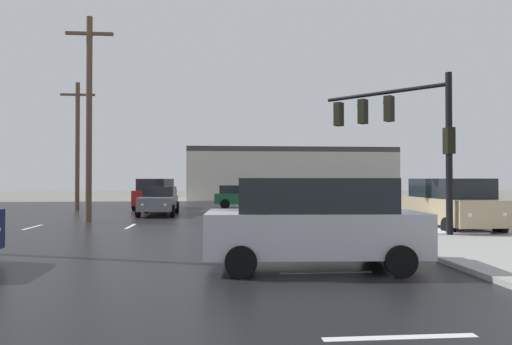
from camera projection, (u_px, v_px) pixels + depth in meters
ground_plane at (271, 226)px, 19.67m from camera, size 120.00×120.00×0.00m
road_asphalt at (271, 225)px, 19.67m from camera, size 44.00×44.00×0.02m
snow_strip_curbside at (423, 231)px, 16.11m from camera, size 4.00×1.60×0.06m
lane_markings at (304, 228)px, 18.40m from camera, size 36.15×36.15×0.01m
traffic_signal_mast at (403, 126)px, 16.52m from camera, size 3.51×3.72×5.54m
strip_building_background at (289, 174)px, 47.43m from camera, size 20.80×8.00×5.19m
sedan_green at (245, 196)px, 31.39m from camera, size 4.59×2.15×1.58m
suv_tan at (450, 203)px, 17.64m from camera, size 2.26×4.87×2.03m
suv_silver at (314, 221)px, 10.18m from camera, size 4.93×2.41×2.03m
sedan_grey at (159, 200)px, 25.56m from camera, size 2.07×4.56×1.58m
suv_red at (156, 193)px, 30.44m from camera, size 2.53×4.97×2.03m
utility_pole_far at (89, 115)px, 21.36m from camera, size 2.20×0.28×9.73m
utility_pole_distant at (77, 143)px, 29.60m from camera, size 2.20×0.28×8.37m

